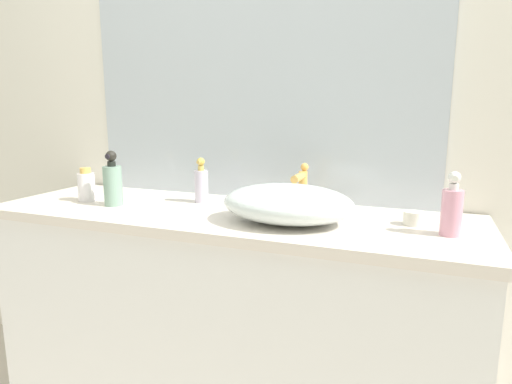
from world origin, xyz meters
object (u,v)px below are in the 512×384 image
Objects in this scene: sink_basin at (288,204)px; soap_dispenser at (452,209)px; candle_jar at (413,218)px; spray_can at (113,183)px; perfume_bottle at (86,186)px; lotion_bottle at (201,184)px.

soap_dispenser is at bearing 3.46° from sink_basin.
soap_dispenser reaches higher than candle_jar.
sink_basin is 7.13× the size of candle_jar.
spray_can is (-1.13, -0.03, 0.01)m from soap_dispenser.
candle_jar is at bearing 3.77° from perfume_bottle.
sink_basin is 0.81m from perfume_bottle.
soap_dispenser is 1.13m from spray_can.
perfume_bottle is (-1.27, 0.00, -0.02)m from soap_dispenser.
perfume_bottle is 1.18m from candle_jar.
lotion_bottle is at bearing 30.67° from spray_can.
lotion_bottle is at bearing 175.64° from candle_jar.
sink_basin is at bearing -2.18° from perfume_bottle.
sink_basin is at bearing -176.54° from soap_dispenser.
spray_can reaches higher than soap_dispenser.
lotion_bottle reaches higher than perfume_bottle.
lotion_bottle is 0.84× the size of spray_can.
candle_jar is at bearing 141.47° from soap_dispenser.
soap_dispenser is at bearing 1.27° from spray_can.
lotion_bottle is (-0.85, 0.14, -0.00)m from soap_dispenser.
sink_basin reaches higher than candle_jar.
soap_dispenser reaches higher than perfume_bottle.
lotion_bottle is (-0.39, 0.17, 0.01)m from sink_basin.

